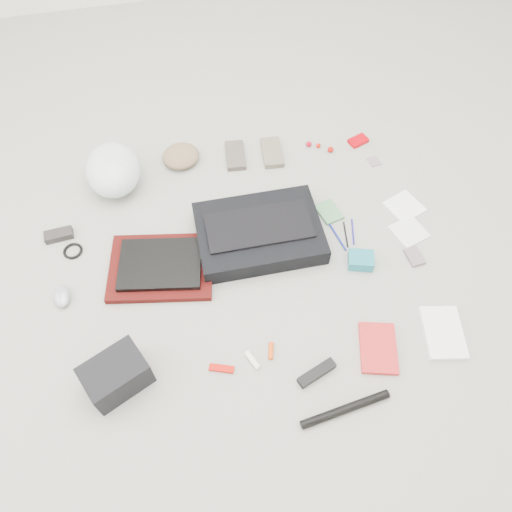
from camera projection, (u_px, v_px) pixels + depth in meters
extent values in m
plane|color=gray|center=(256.00, 263.00, 2.01)|extent=(4.00, 4.00, 0.00)
cube|color=black|center=(259.00, 233.00, 2.04)|extent=(0.51, 0.36, 0.08)
cube|color=black|center=(259.00, 226.00, 2.00)|extent=(0.43, 0.20, 0.01)
cube|color=#400A08|center=(161.00, 267.00, 1.99)|extent=(0.46, 0.37, 0.03)
cube|color=black|center=(160.00, 264.00, 1.97)|extent=(0.36, 0.29, 0.02)
ellipsoid|color=white|center=(113.00, 170.00, 2.17)|extent=(0.24, 0.30, 0.18)
ellipsoid|color=#806649|center=(181.00, 156.00, 2.30)|extent=(0.21, 0.20, 0.06)
cube|color=#534942|center=(235.00, 155.00, 2.32)|extent=(0.10, 0.18, 0.03)
cube|color=#6F6354|center=(272.00, 152.00, 2.33)|extent=(0.11, 0.19, 0.03)
cube|color=black|center=(59.00, 235.00, 2.07)|extent=(0.12, 0.06, 0.03)
torus|color=black|center=(73.00, 251.00, 2.04)|extent=(0.10, 0.10, 0.01)
ellipsoid|color=#9395A3|center=(62.00, 296.00, 1.91)|extent=(0.07, 0.11, 0.04)
cube|color=black|center=(116.00, 375.00, 1.69)|extent=(0.25, 0.22, 0.13)
cube|color=#B30800|center=(222.00, 368.00, 1.76)|extent=(0.09, 0.05, 0.01)
cylinder|color=white|center=(252.00, 360.00, 1.78)|extent=(0.05, 0.08, 0.02)
cylinder|color=#E14208|center=(271.00, 351.00, 1.80)|extent=(0.03, 0.06, 0.02)
cube|color=black|center=(317.00, 373.00, 1.75)|extent=(0.15, 0.09, 0.03)
cylinder|color=black|center=(345.00, 409.00, 1.68)|extent=(0.32, 0.07, 0.03)
cube|color=red|center=(378.00, 348.00, 1.80)|extent=(0.18, 0.22, 0.02)
cube|color=white|center=(443.00, 333.00, 1.83)|extent=(0.18, 0.23, 0.02)
cube|color=#4C8354|center=(329.00, 212.00, 2.15)|extent=(0.11, 0.13, 0.01)
cylinder|color=navy|center=(337.00, 236.00, 2.08)|extent=(0.04, 0.15, 0.01)
cylinder|color=black|center=(346.00, 235.00, 2.09)|extent=(0.03, 0.13, 0.01)
cylinder|color=navy|center=(353.00, 232.00, 2.09)|extent=(0.04, 0.13, 0.01)
cube|color=teal|center=(361.00, 260.00, 1.99)|extent=(0.12, 0.10, 0.05)
cube|color=slate|center=(414.00, 257.00, 2.02)|extent=(0.07, 0.09, 0.02)
cube|color=white|center=(404.00, 207.00, 2.17)|extent=(0.18, 0.18, 0.01)
cube|color=silver|center=(409.00, 232.00, 2.09)|extent=(0.16, 0.16, 0.01)
sphere|color=#A0061B|center=(309.00, 144.00, 2.36)|extent=(0.04, 0.04, 0.03)
sphere|color=red|center=(318.00, 146.00, 2.36)|extent=(0.02, 0.02, 0.02)
sphere|color=#AF0B06|center=(331.00, 150.00, 2.34)|extent=(0.03, 0.03, 0.03)
cube|color=#B9000A|center=(358.00, 141.00, 2.38)|extent=(0.10, 0.08, 0.02)
cube|color=gray|center=(374.00, 161.00, 2.32)|extent=(0.06, 0.07, 0.00)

